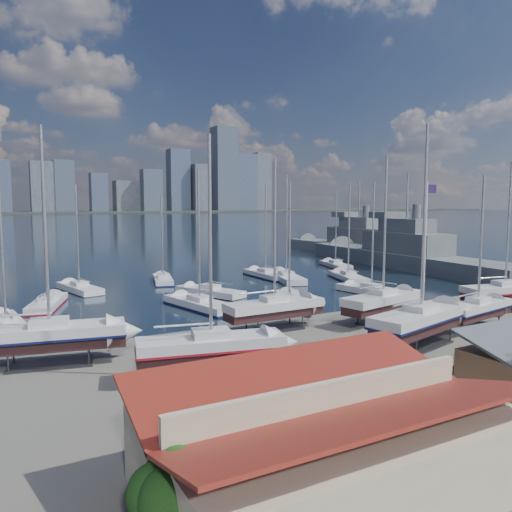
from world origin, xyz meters
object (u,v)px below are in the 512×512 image
sailboat_cradle_0 (50,336)px  naval_ship_east (405,258)px  naval_ship_west (358,247)px  car_a (395,384)px  flagpole (426,243)px

sailboat_cradle_0 → naval_ship_east: size_ratio=0.34×
naval_ship_west → car_a: size_ratio=8.92×
sailboat_cradle_0 → naval_ship_west: 85.66m
naval_ship_east → car_a: bearing=139.0°
naval_ship_east → sailboat_cradle_0: bearing=118.7°
sailboat_cradle_0 → naval_ship_west: bearing=46.6°
naval_ship_west → flagpole: 66.86m
naval_ship_east → naval_ship_west: size_ratio=1.16×
naval_ship_east → car_a: naval_ship_east is taller
naval_ship_west → flagpole: naval_ship_west is taller
car_a → flagpole: (14.34, 11.28, 6.94)m
sailboat_cradle_0 → flagpole: 32.36m
flagpole → car_a: bearing=-141.8°
sailboat_cradle_0 → car_a: sailboat_cradle_0 is taller
naval_ship_west → flagpole: size_ratio=3.20×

